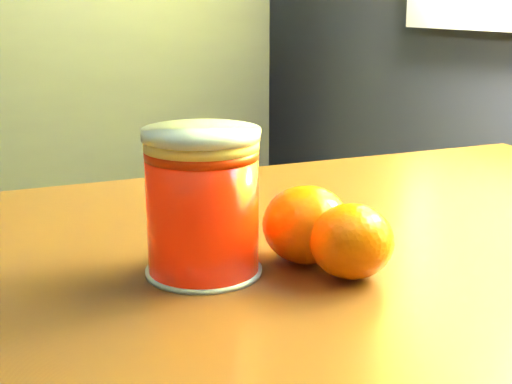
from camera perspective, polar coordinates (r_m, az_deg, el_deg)
table at (r=0.58m, az=4.63°, el=-14.26°), size 0.99×0.74×0.70m
juice_glass at (r=0.52m, az=-4.30°, el=-0.90°), size 0.09×0.09×0.11m
orange_front at (r=0.55m, az=4.07°, el=-2.62°), size 0.08×0.08×0.06m
orange_back at (r=0.52m, az=7.64°, el=-3.92°), size 0.07×0.07×0.05m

